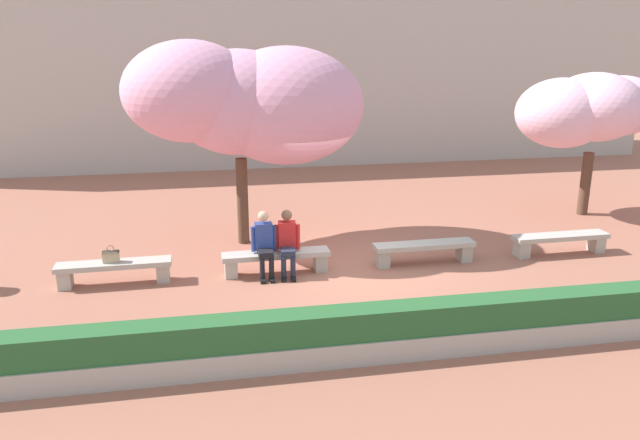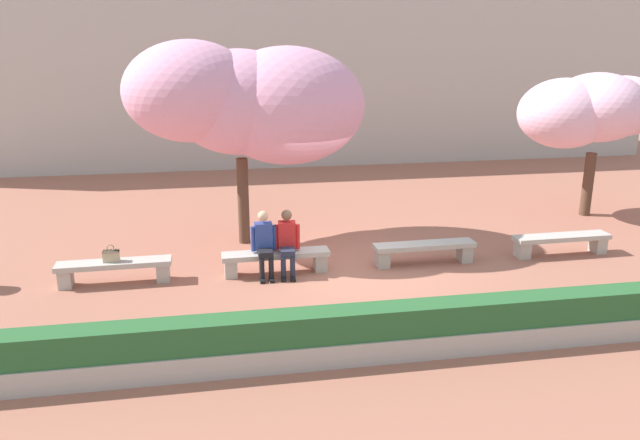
{
  "view_description": "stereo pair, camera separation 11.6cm",
  "coord_description": "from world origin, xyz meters",
  "px_view_note": "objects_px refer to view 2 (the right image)",
  "views": [
    {
      "loc": [
        -2.84,
        -11.58,
        4.54
      ],
      "look_at": [
        -0.62,
        0.2,
        1.0
      ],
      "focal_mm": 35.0,
      "sensor_mm": 36.0,
      "label": 1
    },
    {
      "loc": [
        -2.73,
        -11.6,
        4.54
      ],
      "look_at": [
        -0.62,
        0.2,
        1.0
      ],
      "focal_mm": 35.0,
      "sensor_mm": 36.0,
      "label": 2
    }
  ],
  "objects_px": {
    "cherry_tree_main": "(248,101)",
    "cherry_tree_secondary": "(591,110)",
    "stone_bench_near_west": "(276,258)",
    "stone_bench_center": "(424,249)",
    "stone_bench_west_end": "(114,268)",
    "person_seated_right": "(287,240)",
    "person_seated_left": "(264,241)",
    "stone_bench_near_east": "(561,241)",
    "handbag": "(111,255)"
  },
  "relations": [
    {
      "from": "stone_bench_near_west",
      "to": "person_seated_right",
      "type": "height_order",
      "value": "person_seated_right"
    },
    {
      "from": "person_seated_right",
      "to": "handbag",
      "type": "bearing_deg",
      "value": 179.05
    },
    {
      "from": "cherry_tree_main",
      "to": "stone_bench_near_east",
      "type": "bearing_deg",
      "value": -17.15
    },
    {
      "from": "stone_bench_near_east",
      "to": "person_seated_left",
      "type": "distance_m",
      "value": 6.4
    },
    {
      "from": "handbag",
      "to": "person_seated_right",
      "type": "bearing_deg",
      "value": -0.95
    },
    {
      "from": "stone_bench_near_east",
      "to": "stone_bench_near_west",
      "type": "bearing_deg",
      "value": 180.0
    },
    {
      "from": "handbag",
      "to": "cherry_tree_main",
      "type": "height_order",
      "value": "cherry_tree_main"
    },
    {
      "from": "person_seated_left",
      "to": "cherry_tree_secondary",
      "type": "distance_m",
      "value": 9.34
    },
    {
      "from": "stone_bench_center",
      "to": "person_seated_left",
      "type": "relative_size",
      "value": 1.65
    },
    {
      "from": "stone_bench_near_west",
      "to": "cherry_tree_main",
      "type": "bearing_deg",
      "value": 99.36
    },
    {
      "from": "cherry_tree_main",
      "to": "handbag",
      "type": "bearing_deg",
      "value": -144.33
    },
    {
      "from": "stone_bench_near_west",
      "to": "cherry_tree_secondary",
      "type": "relative_size",
      "value": 0.56
    },
    {
      "from": "stone_bench_center",
      "to": "handbag",
      "type": "relative_size",
      "value": 6.29
    },
    {
      "from": "stone_bench_near_west",
      "to": "cherry_tree_secondary",
      "type": "xyz_separation_m",
      "value": [
        8.4,
        2.87,
        2.44
      ]
    },
    {
      "from": "stone_bench_near_west",
      "to": "person_seated_right",
      "type": "xyz_separation_m",
      "value": [
        0.22,
        -0.05,
        0.39
      ]
    },
    {
      "from": "stone_bench_center",
      "to": "cherry_tree_secondary",
      "type": "distance_m",
      "value": 6.52
    },
    {
      "from": "handbag",
      "to": "cherry_tree_secondary",
      "type": "relative_size",
      "value": 0.09
    },
    {
      "from": "handbag",
      "to": "cherry_tree_main",
      "type": "xyz_separation_m",
      "value": [
        2.79,
        2.0,
        2.62
      ]
    },
    {
      "from": "cherry_tree_main",
      "to": "stone_bench_center",
      "type": "bearing_deg",
      "value": -30.43
    },
    {
      "from": "handbag",
      "to": "stone_bench_west_end",
      "type": "bearing_deg",
      "value": -3.51
    },
    {
      "from": "person_seated_left",
      "to": "cherry_tree_secondary",
      "type": "height_order",
      "value": "cherry_tree_secondary"
    },
    {
      "from": "stone_bench_near_east",
      "to": "cherry_tree_secondary",
      "type": "relative_size",
      "value": 0.56
    },
    {
      "from": "cherry_tree_main",
      "to": "cherry_tree_secondary",
      "type": "xyz_separation_m",
      "value": [
        8.73,
        0.87,
        -0.45
      ]
    },
    {
      "from": "stone_bench_near_west",
      "to": "handbag",
      "type": "height_order",
      "value": "handbag"
    },
    {
      "from": "stone_bench_near_west",
      "to": "person_seated_right",
      "type": "bearing_deg",
      "value": -13.41
    },
    {
      "from": "stone_bench_near_west",
      "to": "stone_bench_near_east",
      "type": "xyz_separation_m",
      "value": [
        6.16,
        0.0,
        0.0
      ]
    },
    {
      "from": "stone_bench_center",
      "to": "cherry_tree_main",
      "type": "relative_size",
      "value": 0.41
    },
    {
      "from": "person_seated_right",
      "to": "cherry_tree_main",
      "type": "distance_m",
      "value": 3.29
    },
    {
      "from": "stone_bench_near_east",
      "to": "person_seated_right",
      "type": "height_order",
      "value": "person_seated_right"
    },
    {
      "from": "stone_bench_west_end",
      "to": "stone_bench_near_east",
      "type": "bearing_deg",
      "value": 0.0
    },
    {
      "from": "stone_bench_center",
      "to": "stone_bench_near_east",
      "type": "distance_m",
      "value": 3.08
    },
    {
      "from": "stone_bench_near_west",
      "to": "stone_bench_center",
      "type": "bearing_deg",
      "value": 0.0
    },
    {
      "from": "stone_bench_near_west",
      "to": "stone_bench_near_east",
      "type": "height_order",
      "value": "same"
    },
    {
      "from": "stone_bench_near_west",
      "to": "person_seated_left",
      "type": "relative_size",
      "value": 1.65
    },
    {
      "from": "person_seated_right",
      "to": "cherry_tree_secondary",
      "type": "distance_m",
      "value": 8.93
    },
    {
      "from": "stone_bench_near_west",
      "to": "person_seated_right",
      "type": "distance_m",
      "value": 0.45
    },
    {
      "from": "stone_bench_near_west",
      "to": "handbag",
      "type": "relative_size",
      "value": 6.29
    },
    {
      "from": "cherry_tree_secondary",
      "to": "cherry_tree_main",
      "type": "bearing_deg",
      "value": -174.31
    },
    {
      "from": "stone_bench_near_west",
      "to": "handbag",
      "type": "xyz_separation_m",
      "value": [
        -3.12,
        0.0,
        0.27
      ]
    },
    {
      "from": "stone_bench_west_end",
      "to": "person_seated_right",
      "type": "xyz_separation_m",
      "value": [
        3.3,
        -0.05,
        0.39
      ]
    },
    {
      "from": "stone_bench_near_east",
      "to": "cherry_tree_secondary",
      "type": "bearing_deg",
      "value": 52.12
    },
    {
      "from": "stone_bench_center",
      "to": "stone_bench_near_west",
      "type": "bearing_deg",
      "value": 180.0
    },
    {
      "from": "person_seated_left",
      "to": "cherry_tree_main",
      "type": "relative_size",
      "value": 0.25
    },
    {
      "from": "stone_bench_center",
      "to": "cherry_tree_secondary",
      "type": "relative_size",
      "value": 0.56
    },
    {
      "from": "stone_bench_west_end",
      "to": "person_seated_right",
      "type": "distance_m",
      "value": 3.33
    },
    {
      "from": "person_seated_right",
      "to": "handbag",
      "type": "xyz_separation_m",
      "value": [
        -3.34,
        0.06,
        -0.12
      ]
    },
    {
      "from": "stone_bench_west_end",
      "to": "cherry_tree_secondary",
      "type": "relative_size",
      "value": 0.56
    },
    {
      "from": "person_seated_right",
      "to": "cherry_tree_main",
      "type": "bearing_deg",
      "value": 105.06
    },
    {
      "from": "person_seated_left",
      "to": "cherry_tree_main",
      "type": "xyz_separation_m",
      "value": [
        -0.1,
        2.06,
        2.51
      ]
    },
    {
      "from": "stone_bench_west_end",
      "to": "stone_bench_near_east",
      "type": "xyz_separation_m",
      "value": [
        9.25,
        0.0,
        0.0
      ]
    }
  ]
}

